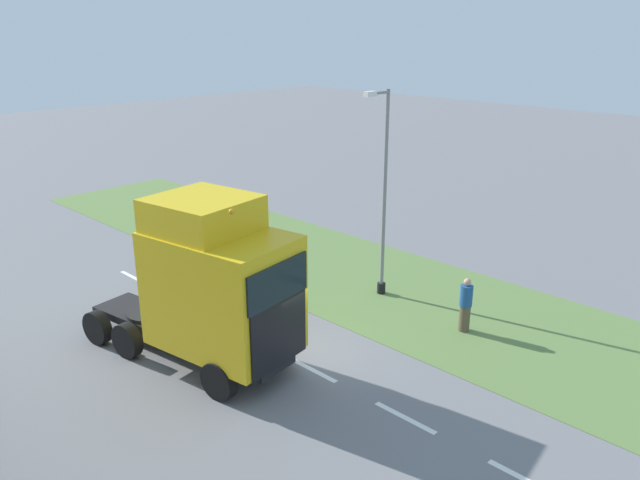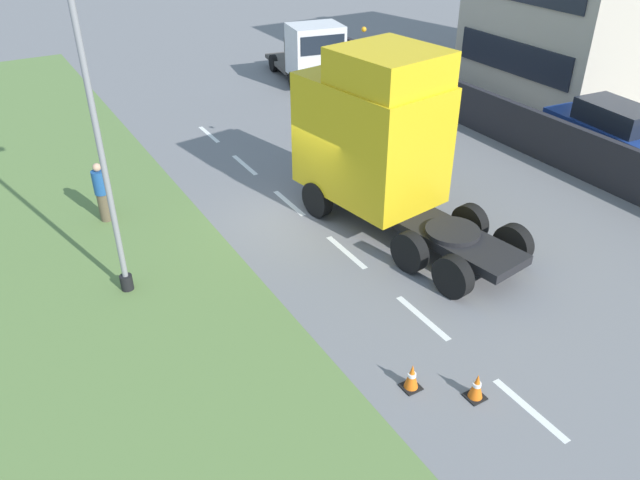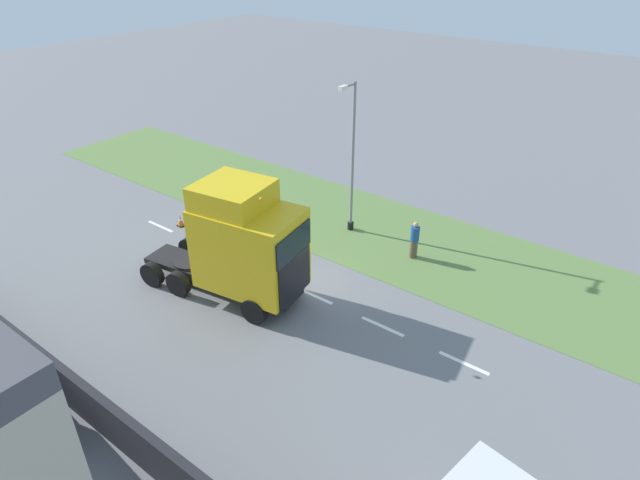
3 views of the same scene
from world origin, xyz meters
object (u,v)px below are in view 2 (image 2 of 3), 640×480
(lamp_post, at_px, (107,160))
(pedestrian, at_px, (102,193))
(traffic_cone_trailing, at_px, (477,386))
(traffic_cone_lead, at_px, (412,377))
(parked_car, at_px, (609,134))
(lorry_cab, at_px, (377,138))
(flatbed_truck, at_px, (312,53))

(lamp_post, xyz_separation_m, pedestrian, (0.36, 3.68, -2.49))
(lamp_post, height_order, traffic_cone_trailing, lamp_post)
(traffic_cone_lead, xyz_separation_m, traffic_cone_trailing, (0.90, -0.83, 0.00))
(parked_car, relative_size, traffic_cone_trailing, 8.02)
(parked_car, bearing_deg, lorry_cab, -179.73)
(lorry_cab, bearing_deg, lamp_post, 170.74)
(flatbed_truck, bearing_deg, parked_car, 118.64)
(lamp_post, xyz_separation_m, traffic_cone_trailing, (4.67, -6.90, -3.07))
(traffic_cone_lead, distance_m, traffic_cone_trailing, 1.23)
(parked_car, bearing_deg, flatbed_truck, 113.91)
(pedestrian, bearing_deg, lamp_post, -95.55)
(lorry_cab, xyz_separation_m, lamp_post, (-7.01, 0.09, 0.91))
(parked_car, bearing_deg, traffic_cone_lead, -151.91)
(lorry_cab, distance_m, parked_car, 9.19)
(lorry_cab, bearing_deg, flatbed_truck, 59.44)
(parked_car, bearing_deg, pedestrian, 168.99)
(lorry_cab, height_order, parked_car, lorry_cab)
(pedestrian, bearing_deg, lorry_cab, -29.47)
(flatbed_truck, xyz_separation_m, traffic_cone_lead, (-8.01, -17.76, -1.16))
(traffic_cone_lead, relative_size, traffic_cone_trailing, 1.00)
(parked_car, distance_m, traffic_cone_lead, 13.37)
(parked_car, bearing_deg, lamp_post, -177.95)
(parked_car, relative_size, pedestrian, 2.63)
(lamp_post, distance_m, pedestrian, 4.45)
(parked_car, height_order, traffic_cone_trailing, parked_car)
(pedestrian, relative_size, traffic_cone_trailing, 3.05)
(parked_car, xyz_separation_m, pedestrian, (-15.70, 4.52, -0.12))
(lorry_cab, distance_m, traffic_cone_trailing, 7.53)
(pedestrian, bearing_deg, flatbed_truck, 35.08)
(parked_car, distance_m, traffic_cone_trailing, 12.92)
(lorry_cab, relative_size, flatbed_truck, 1.33)
(flatbed_truck, height_order, pedestrian, flatbed_truck)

